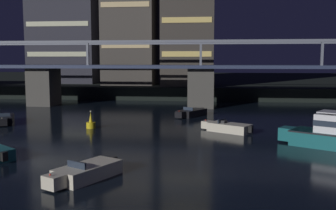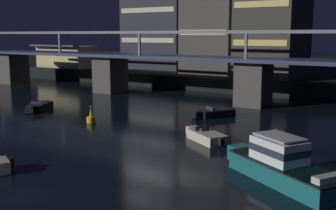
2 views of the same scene
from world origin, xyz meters
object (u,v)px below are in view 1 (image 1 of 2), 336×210
at_px(tower_west_low, 67,11).
at_px(speedboat_near_center, 191,113).
at_px(river_bridge, 201,78).
at_px(tower_central, 189,7).
at_px(channel_buoy, 91,123).
at_px(speedboat_near_right, 227,127).
at_px(speedboat_mid_center, 4,119).
at_px(speedboat_mid_left, 85,172).

bearing_deg(tower_west_low, speedboat_near_center, -48.45).
bearing_deg(river_bridge, tower_central, 100.15).
bearing_deg(channel_buoy, speedboat_near_right, -1.52).
distance_m(tower_central, speedboat_mid_center, 39.78).
bearing_deg(speedboat_near_right, tower_west_low, 127.54).
height_order(river_bridge, speedboat_mid_center, river_bridge).
bearing_deg(river_bridge, speedboat_mid_center, -140.57).
xyz_separation_m(tower_west_low, tower_central, (24.82, -5.58, -0.33)).
bearing_deg(channel_buoy, speedboat_mid_left, -73.23).
relative_size(river_bridge, speedboat_mid_center, 19.97).
bearing_deg(speedboat_mid_center, tower_west_low, 100.83).
relative_size(tower_west_low, tower_central, 1.02).
bearing_deg(tower_west_low, channel_buoy, -66.33).
bearing_deg(speedboat_near_center, speedboat_mid_center, -158.91).
xyz_separation_m(speedboat_near_center, speedboat_near_right, (3.97, -9.80, 0.00)).
xyz_separation_m(tower_central, speedboat_near_right, (5.83, -34.30, -15.70)).
bearing_deg(tower_central, speedboat_mid_left, -92.98).
relative_size(tower_central, speedboat_near_center, 5.81).
relative_size(speedboat_near_center, speedboat_near_right, 1.00).
bearing_deg(speedboat_mid_left, tower_west_low, 111.73).
bearing_deg(tower_central, river_bridge, -79.85).
distance_m(speedboat_near_right, speedboat_mid_center, 23.57).
bearing_deg(tower_central, speedboat_mid_center, -118.83).
bearing_deg(tower_west_low, speedboat_mid_center, -79.17).
bearing_deg(speedboat_mid_center, tower_central, 61.17).
bearing_deg(channel_buoy, river_bridge, 61.31).
distance_m(speedboat_near_right, speedboat_mid_left, 17.93).
xyz_separation_m(tower_west_low, speedboat_mid_center, (7.19, -37.60, -16.03)).
xyz_separation_m(river_bridge, channel_buoy, (-10.22, -18.67, -3.67)).
relative_size(tower_central, speedboat_mid_center, 5.64).
relative_size(river_bridge, speedboat_near_right, 20.63).
height_order(tower_central, channel_buoy, tower_central).
bearing_deg(river_bridge, channel_buoy, -118.69).
height_order(speedboat_near_right, speedboat_mid_center, same).
bearing_deg(tower_west_low, tower_central, -12.68).
height_order(tower_central, speedboat_near_right, tower_central).
bearing_deg(tower_central, speedboat_near_right, -80.35).
relative_size(tower_west_low, speedboat_near_right, 5.97).
relative_size(speedboat_mid_center, channel_buoy, 2.83).
height_order(speedboat_mid_left, speedboat_mid_center, same).
distance_m(speedboat_near_right, channel_buoy, 13.32).
xyz_separation_m(tower_west_low, speedboat_mid_left, (22.21, -55.71, -16.03)).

